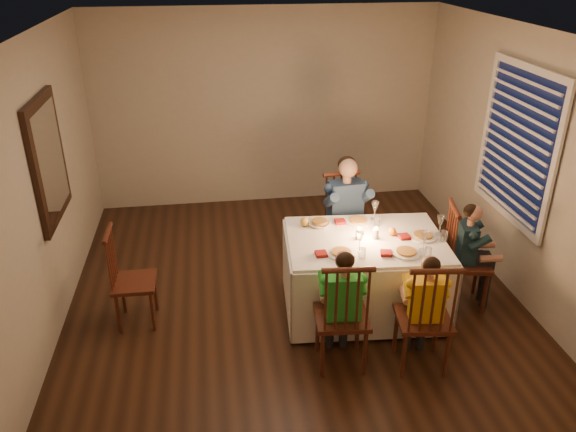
{
  "coord_description": "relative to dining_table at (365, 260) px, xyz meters",
  "views": [
    {
      "loc": [
        -0.77,
        -4.75,
        3.26
      ],
      "look_at": [
        -0.04,
        0.15,
        0.86
      ],
      "focal_mm": 35.0,
      "sensor_mm": 36.0,
      "label": 1
    }
  ],
  "objects": [
    {
      "name": "ground",
      "position": [
        -0.63,
        0.29,
        -0.56
      ],
      "size": [
        5.0,
        5.0,
        0.0
      ],
      "primitive_type": "plane",
      "color": "black",
      "rests_on": "ground"
    },
    {
      "name": "wall_left",
      "position": [
        -2.88,
        0.29,
        0.74
      ],
      "size": [
        0.02,
        5.0,
        2.6
      ],
      "primitive_type": "cube",
      "color": "#B9AE9E",
      "rests_on": "ground"
    },
    {
      "name": "wall_right",
      "position": [
        1.62,
        0.29,
        0.74
      ],
      "size": [
        0.02,
        5.0,
        2.6
      ],
      "primitive_type": "cube",
      "color": "#B9AE9E",
      "rests_on": "ground"
    },
    {
      "name": "wall_back",
      "position": [
        -0.63,
        2.79,
        0.74
      ],
      "size": [
        4.5,
        0.02,
        2.6
      ],
      "primitive_type": "cube",
      "color": "#B9AE9E",
      "rests_on": "ground"
    },
    {
      "name": "ceiling",
      "position": [
        -0.63,
        0.29,
        2.04
      ],
      "size": [
        5.0,
        5.0,
        0.0
      ],
      "primitive_type": "plane",
      "color": "white",
      "rests_on": "wall_back"
    },
    {
      "name": "dining_table",
      "position": [
        0.0,
        0.0,
        0.0
      ],
      "size": [
        1.57,
        1.19,
        0.75
      ],
      "rotation": [
        0.0,
        0.0,
        -0.08
      ],
      "color": "white",
      "rests_on": "ground"
    },
    {
      "name": "chair_adult",
      "position": [
        0.01,
        0.83,
        -0.56
      ],
      "size": [
        0.48,
        0.46,
        1.06
      ],
      "primitive_type": null,
      "rotation": [
        0.0,
        0.0,
        0.1
      ],
      "color": "#3C1810",
      "rests_on": "ground"
    },
    {
      "name": "chair_near_left",
      "position": [
        -0.4,
        -0.75,
        -0.56
      ],
      "size": [
        0.47,
        0.45,
        1.06
      ],
      "primitive_type": null,
      "rotation": [
        0.0,
        0.0,
        3.06
      ],
      "color": "#3C1810",
      "rests_on": "ground"
    },
    {
      "name": "chair_near_right",
      "position": [
        0.27,
        -0.87,
        -0.56
      ],
      "size": [
        0.49,
        0.47,
        1.06
      ],
      "primitive_type": null,
      "rotation": [
        0.0,
        0.0,
        3.02
      ],
      "color": "#3C1810",
      "rests_on": "ground"
    },
    {
      "name": "chair_end",
      "position": [
        1.02,
        -0.04,
        -0.56
      ],
      "size": [
        0.5,
        0.51,
        1.06
      ],
      "primitive_type": null,
      "rotation": [
        0.0,
        0.0,
        1.37
      ],
      "color": "#3C1810",
      "rests_on": "ground"
    },
    {
      "name": "chair_extra",
      "position": [
        -2.16,
        0.11,
        -0.56
      ],
      "size": [
        0.39,
        0.41,
        0.98
      ],
      "primitive_type": null,
      "rotation": [
        0.0,
        0.0,
        1.56
      ],
      "color": "#3C1810",
      "rests_on": "ground"
    },
    {
      "name": "adult",
      "position": [
        0.01,
        0.83,
        -0.56
      ],
      "size": [
        0.52,
        0.48,
        1.28
      ],
      "primitive_type": null,
      "rotation": [
        0.0,
        0.0,
        0.1
      ],
      "color": "navy",
      "rests_on": "ground"
    },
    {
      "name": "child_green",
      "position": [
        -0.4,
        -0.75,
        -0.56
      ],
      "size": [
        0.4,
        0.37,
        1.1
      ],
      "primitive_type": null,
      "rotation": [
        0.0,
        0.0,
        3.06
      ],
      "color": "green",
      "rests_on": "ground"
    },
    {
      "name": "child_yellow",
      "position": [
        0.27,
        -0.87,
        -0.56
      ],
      "size": [
        0.39,
        0.37,
        1.07
      ],
      "primitive_type": null,
      "rotation": [
        0.0,
        0.0,
        3.02
      ],
      "color": "yellow",
      "rests_on": "ground"
    },
    {
      "name": "child_teal",
      "position": [
        1.02,
        -0.04,
        -0.56
      ],
      "size": [
        0.4,
        0.42,
        1.08
      ],
      "primitive_type": null,
      "rotation": [
        0.0,
        0.0,
        1.37
      ],
      "color": "#172F39",
      "rests_on": "ground"
    },
    {
      "name": "setting_adult",
      "position": [
        0.02,
        0.35,
        0.23
      ],
      "size": [
        0.28,
        0.28,
        0.02
      ],
      "primitive_type": "cylinder",
      "rotation": [
        0.0,
        0.0,
        -0.08
      ],
      "color": "white",
      "rests_on": "dining_table"
    },
    {
      "name": "setting_green",
      "position": [
        -0.3,
        -0.25,
        0.23
      ],
      "size": [
        0.28,
        0.28,
        0.02
      ],
      "primitive_type": "cylinder",
      "rotation": [
        0.0,
        0.0,
        -0.08
      ],
      "color": "white",
      "rests_on": "dining_table"
    },
    {
      "name": "setting_yellow",
      "position": [
        0.28,
        -0.33,
        0.23
      ],
      "size": [
        0.28,
        0.28,
        0.02
      ],
      "primitive_type": "cylinder",
      "rotation": [
        0.0,
        0.0,
        -0.08
      ],
      "color": "white",
      "rests_on": "dining_table"
    },
    {
      "name": "setting_teal",
      "position": [
        0.54,
        -0.05,
        0.23
      ],
      "size": [
        0.28,
        0.28,
        0.02
      ],
      "primitive_type": "cylinder",
      "rotation": [
        0.0,
        0.0,
        -0.08
      ],
      "color": "white",
      "rests_on": "dining_table"
    },
    {
      "name": "candle_left",
      "position": [
        -0.07,
        0.01,
        0.27
      ],
      "size": [
        0.06,
        0.06,
        0.1
      ],
      "primitive_type": "cylinder",
      "color": "silver",
      "rests_on": "dining_table"
    },
    {
      "name": "candle_right",
      "position": [
        0.09,
        -0.01,
        0.27
      ],
      "size": [
        0.06,
        0.06,
        0.1
      ],
      "primitive_type": "cylinder",
      "color": "silver",
      "rests_on": "dining_table"
    },
    {
      "name": "squash",
      "position": [
        -0.52,
        0.35,
        0.27
      ],
      "size": [
        0.09,
        0.09,
        0.09
      ],
      "primitive_type": "sphere",
      "color": "gold",
      "rests_on": "dining_table"
    },
    {
      "name": "orange_fruit",
      "position": [
        0.26,
        0.03,
        0.26
      ],
      "size": [
        0.08,
        0.08,
        0.08
      ],
      "primitive_type": "sphere",
      "color": "orange",
      "rests_on": "dining_table"
    },
    {
      "name": "serving_bowl",
      "position": [
        -0.38,
        0.31,
        0.25
      ],
      "size": [
        0.27,
        0.27,
        0.05
      ],
      "primitive_type": "imported",
      "rotation": [
        0.0,
        0.0,
        -0.49
      ],
      "color": "white",
      "rests_on": "dining_table"
    },
    {
      "name": "wall_mirror",
      "position": [
        -2.85,
        0.59,
        0.94
      ],
      "size": [
        0.06,
        0.95,
        1.15
      ],
      "color": "black",
      "rests_on": "wall_left"
    },
    {
      "name": "window_blinds",
      "position": [
        1.58,
        0.39,
        0.94
      ],
      "size": [
        0.07,
        1.34,
        1.54
      ],
      "color": "#0D1334",
      "rests_on": "wall_right"
    }
  ]
}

